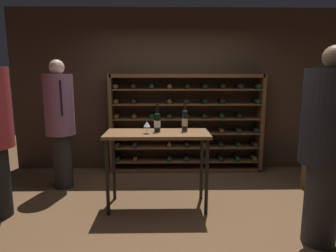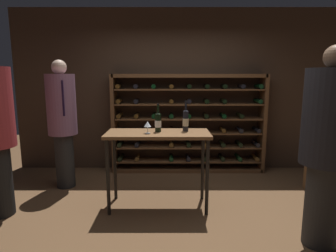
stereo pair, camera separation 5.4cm
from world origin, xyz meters
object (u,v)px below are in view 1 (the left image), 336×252
object	(u,v)px
wine_crate	(323,178)
wine_glass_stemmed_center	(147,125)
person_bystander_dark_jacket	(60,119)
wine_rack	(187,124)
wine_bottle_amber_reserve	(185,120)
person_bystander_red_print	(327,140)
tasting_table	(157,142)
wine_bottle_red_label	(157,122)

from	to	relation	value
wine_crate	wine_glass_stemmed_center	size ratio (longest dim) A/B	3.22
person_bystander_dark_jacket	wine_crate	xyz separation A→B (m)	(3.90, -0.18, -0.88)
wine_rack	wine_bottle_amber_reserve	distance (m)	1.40
person_bystander_dark_jacket	person_bystander_red_print	size ratio (longest dim) A/B	0.98
person_bystander_red_print	wine_bottle_amber_reserve	size ratio (longest dim) A/B	5.05
wine_glass_stemmed_center	tasting_table	bearing A→B (deg)	29.17
tasting_table	wine_crate	distance (m)	2.60
wine_crate	wine_bottle_red_label	bearing A→B (deg)	-169.23
tasting_table	person_bystander_dark_jacket	world-z (taller)	person_bystander_dark_jacket
wine_bottle_red_label	person_bystander_dark_jacket	bearing A→B (deg)	155.90
person_bystander_red_print	wine_bottle_amber_reserve	bearing A→B (deg)	14.28
wine_bottle_amber_reserve	person_bystander_red_print	bearing A→B (deg)	-35.76
person_bystander_dark_jacket	wine_bottle_red_label	size ratio (longest dim) A/B	5.36
wine_bottle_red_label	wine_glass_stemmed_center	size ratio (longest dim) A/B	2.39
tasting_table	person_bystander_dark_jacket	xyz separation A→B (m)	(-1.45, 0.69, 0.19)
person_bystander_dark_jacket	wine_crate	world-z (taller)	person_bystander_dark_jacket
person_bystander_red_print	wine_crate	world-z (taller)	person_bystander_red_print
wine_rack	person_bystander_red_print	distance (m)	2.58
person_bystander_dark_jacket	wine_glass_stemmed_center	xyz separation A→B (m)	(1.32, -0.76, 0.03)
person_bystander_red_print	wine_crate	distance (m)	1.82
tasting_table	person_bystander_dark_jacket	distance (m)	1.62
tasting_table	wine_glass_stemmed_center	xyz separation A→B (m)	(-0.12, -0.07, 0.23)
tasting_table	person_bystander_dark_jacket	size ratio (longest dim) A/B	0.68
wine_crate	wine_bottle_amber_reserve	world-z (taller)	wine_bottle_amber_reserve
tasting_table	person_bystander_red_print	distance (m)	1.87
wine_crate	wine_bottle_red_label	world-z (taller)	wine_bottle_red_label
wine_rack	person_bystander_dark_jacket	size ratio (longest dim) A/B	1.39
person_bystander_dark_jacket	person_bystander_red_print	distance (m)	3.46
wine_rack	person_bystander_red_print	size ratio (longest dim) A/B	1.36
wine_crate	person_bystander_dark_jacket	bearing A→B (deg)	177.33
wine_bottle_amber_reserve	wine_glass_stemmed_center	distance (m)	0.50
person_bystander_red_print	wine_rack	bearing A→B (deg)	-13.24
person_bystander_red_print	person_bystander_dark_jacket	bearing A→B (deg)	23.53
person_bystander_dark_jacket	wine_bottle_amber_reserve	size ratio (longest dim) A/B	4.94
person_bystander_red_print	wine_glass_stemmed_center	size ratio (longest dim) A/B	13.13
wine_rack	person_bystander_red_print	xyz separation A→B (m)	(1.16, -2.30, 0.22)
wine_crate	wine_glass_stemmed_center	bearing A→B (deg)	-167.34
person_bystander_dark_jacket	wine_glass_stemmed_center	world-z (taller)	person_bystander_dark_jacket
tasting_table	wine_bottle_red_label	bearing A→B (deg)	89.39
person_bystander_dark_jacket	wine_crate	size ratio (longest dim) A/B	3.99
wine_rack	wine_bottle_amber_reserve	xyz separation A→B (m)	(-0.14, -1.36, 0.27)
person_bystander_dark_jacket	person_bystander_red_print	bearing A→B (deg)	0.04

